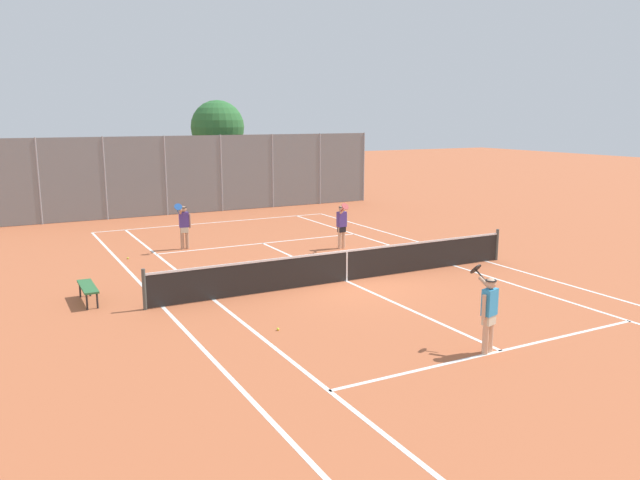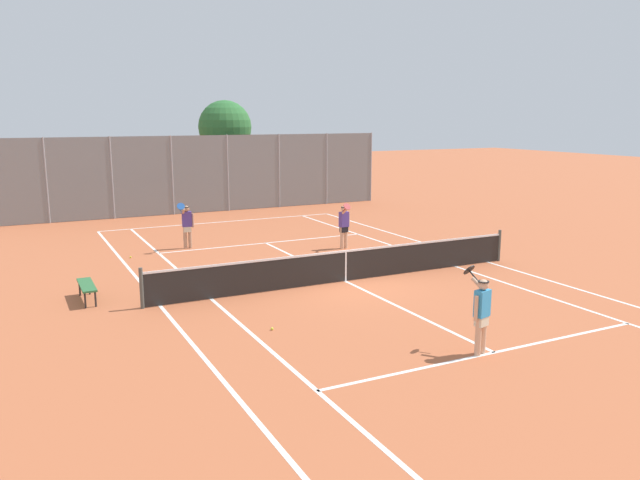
{
  "view_description": "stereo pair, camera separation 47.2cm",
  "coord_description": "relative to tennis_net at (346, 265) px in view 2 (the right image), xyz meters",
  "views": [
    {
      "loc": [
        -9.19,
        -15.52,
        4.84
      ],
      "look_at": [
        -0.1,
        1.5,
        1.0
      ],
      "focal_mm": 35.0,
      "sensor_mm": 36.0,
      "label": 1
    },
    {
      "loc": [
        -8.77,
        -15.74,
        4.84
      ],
      "look_at": [
        -0.1,
        1.5,
        1.0
      ],
      "focal_mm": 35.0,
      "sensor_mm": 36.0,
      "label": 2
    }
  ],
  "objects": [
    {
      "name": "ground_plane",
      "position": [
        0.0,
        0.0,
        -0.51
      ],
      "size": [
        120.0,
        120.0,
        0.0
      ],
      "primitive_type": "plane",
      "color": "#B25B38"
    },
    {
      "name": "court_line_markings",
      "position": [
        0.0,
        0.0,
        -0.51
      ],
      "size": [
        11.1,
        23.9,
        0.01
      ],
      "color": "silver",
      "rests_on": "ground"
    },
    {
      "name": "tennis_net",
      "position": [
        0.0,
        0.0,
        0.0
      ],
      "size": [
        12.0,
        0.1,
        1.07
      ],
      "color": "#474C47",
      "rests_on": "ground"
    },
    {
      "name": "player_near_side",
      "position": [
        -0.34,
        -6.32,
        0.42
      ],
      "size": [
        0.52,
        0.85,
        1.77
      ],
      "color": "#D8A884",
      "rests_on": "ground"
    },
    {
      "name": "player_far_left",
      "position": [
        -2.96,
        6.79,
        0.42
      ],
      "size": [
        0.73,
        0.72,
        1.77
      ],
      "color": "tan",
      "rests_on": "ground"
    },
    {
      "name": "player_far_right",
      "position": [
        2.23,
        4.14,
        0.42
      ],
      "size": [
        0.59,
        0.79,
        1.77
      ],
      "color": "#D8A884",
      "rests_on": "ground"
    },
    {
      "name": "loose_tennis_ball_0",
      "position": [
        -5.17,
        6.08,
        -0.48
      ],
      "size": [
        0.07,
        0.07,
        0.07
      ],
      "primitive_type": "sphere",
      "color": "#D1DB33",
      "rests_on": "ground"
    },
    {
      "name": "loose_tennis_ball_1",
      "position": [
        -3.61,
        -3.03,
        -0.48
      ],
      "size": [
        0.07,
        0.07,
        0.07
      ],
      "primitive_type": "sphere",
      "color": "#D1DB33",
      "rests_on": "ground"
    },
    {
      "name": "courtside_bench",
      "position": [
        -7.13,
        1.33,
        -0.1
      ],
      "size": [
        0.36,
        1.5,
        0.47
      ],
      "color": "#2D6638",
      "rests_on": "ground"
    },
    {
      "name": "back_fence",
      "position": [
        -0.0,
        15.16,
        1.45
      ],
      "size": [
        20.19,
        0.08,
        3.92
      ],
      "color": "gray",
      "rests_on": "ground"
    },
    {
      "name": "tree_behind_left",
      "position": [
        2.41,
        18.12,
        3.65
      ],
      "size": [
        2.94,
        2.94,
        5.72
      ],
      "color": "brown",
      "rests_on": "ground"
    }
  ]
}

